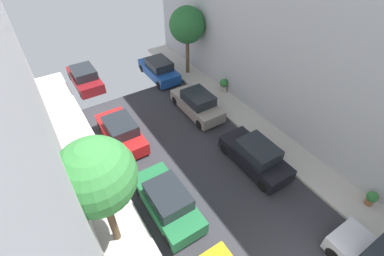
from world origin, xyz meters
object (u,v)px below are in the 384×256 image
object	(u,v)px
parked_car_left_5	(85,78)
parked_car_right_4	(159,69)
parked_car_left_3	(168,201)
street_tree_0	(96,177)
parked_car_left_4	(121,132)
potted_plant_0	(224,84)
parked_car_right_2	(255,156)
parked_car_right_3	(197,104)
street_tree_1	(187,25)
potted_plant_1	(372,198)
potted_plant_3	(72,159)

from	to	relation	value
parked_car_left_5	parked_car_right_4	world-z (taller)	same
parked_car_left_3	street_tree_0	xyz separation A→B (m)	(-2.55, -0.06, 3.50)
parked_car_left_4	parked_car_left_5	world-z (taller)	same
parked_car_left_4	parked_car_right_4	world-z (taller)	same
potted_plant_0	parked_car_left_4	bearing A→B (deg)	-173.34
parked_car_left_3	potted_plant_0	bearing A→B (deg)	38.49
parked_car_right_4	parked_car_left_5	bearing A→B (deg)	160.71
parked_car_right_2	parked_car_right_3	bearing A→B (deg)	90.00
parked_car_right_3	street_tree_1	distance (m)	6.31
parked_car_left_5	potted_plant_1	bearing A→B (deg)	-65.57
parked_car_left_3	potted_plant_1	distance (m)	9.62
potted_plant_1	street_tree_0	bearing A→B (deg)	155.52
parked_car_right_3	potted_plant_3	xyz separation A→B (m)	(-8.44, -0.53, -0.11)
parked_car_right_3	parked_car_right_4	distance (m)	5.58
parked_car_left_3	street_tree_0	bearing A→B (deg)	-178.59
parked_car_left_3	parked_car_left_4	xyz separation A→B (m)	(0.00, 5.74, 0.00)
parked_car_right_2	potted_plant_0	distance (m)	7.43
parked_car_left_5	parked_car_right_2	distance (m)	14.26
parked_car_left_5	parked_car_left_3	bearing A→B (deg)	-90.00
parked_car_right_2	parked_car_left_5	bearing A→B (deg)	112.26
parked_car_left_3	parked_car_right_3	size ratio (longest dim) A/B	1.00
parked_car_right_4	street_tree_1	world-z (taller)	street_tree_1
parked_car_right_2	street_tree_0	bearing A→B (deg)	-179.88
parked_car_right_3	parked_car_right_4	bearing A→B (deg)	90.00
parked_car_left_3	street_tree_0	world-z (taller)	street_tree_0
potted_plant_3	parked_car_left_3	bearing A→B (deg)	-59.49
parked_car_left_3	potted_plant_1	size ratio (longest dim) A/B	5.20
parked_car_left_5	parked_car_right_3	xyz separation A→B (m)	(5.40, -7.47, 0.00)
potted_plant_1	parked_car_right_2	bearing A→B (deg)	119.88
parked_car_left_3	potted_plant_1	bearing A→B (deg)	-31.13
potted_plant_0	street_tree_0	bearing A→B (deg)	-148.34
parked_car_left_4	parked_car_right_4	xyz separation A→B (m)	(5.40, 5.52, 0.00)
street_tree_1	potted_plant_3	size ratio (longest dim) A/B	6.06
parked_car_right_3	parked_car_right_4	xyz separation A→B (m)	(0.00, 5.58, 0.00)
parked_car_left_4	street_tree_0	xyz separation A→B (m)	(-2.55, -5.80, 3.50)
parked_car_right_4	potted_plant_1	xyz separation A→B (m)	(2.83, -16.23, -0.11)
street_tree_0	potted_plant_0	bearing A→B (deg)	31.66
parked_car_left_5	parked_car_right_2	world-z (taller)	same
potted_plant_0	potted_plant_3	xyz separation A→B (m)	(-11.49, -1.57, -0.04)
parked_car_right_3	potted_plant_3	size ratio (longest dim) A/B	4.84
street_tree_0	parked_car_right_3	bearing A→B (deg)	35.83
parked_car_right_3	potted_plant_1	size ratio (longest dim) A/B	5.20
potted_plant_3	street_tree_0	bearing A→B (deg)	-84.68
parked_car_right_2	street_tree_0	distance (m)	8.69
parked_car_right_4	street_tree_1	size ratio (longest dim) A/B	0.80
potted_plant_3	potted_plant_1	bearing A→B (deg)	-41.94
parked_car_right_4	potted_plant_1	bearing A→B (deg)	-80.11
parked_car_left_4	potted_plant_1	bearing A→B (deg)	-52.46
parked_car_left_3	street_tree_1	distance (m)	13.45
parked_car_right_2	potted_plant_0	size ratio (longest dim) A/B	4.40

